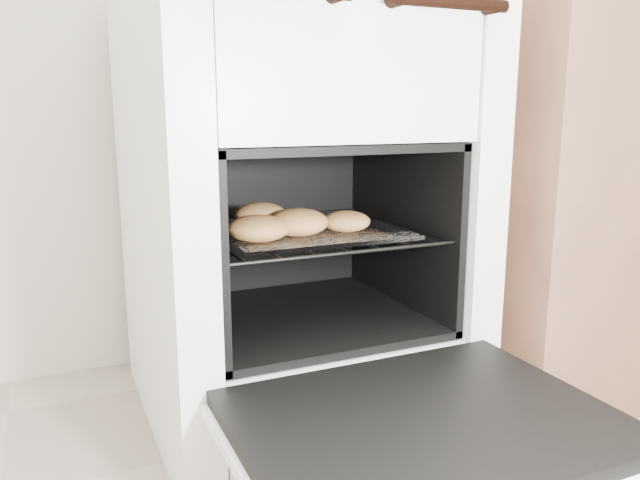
{
  "coord_description": "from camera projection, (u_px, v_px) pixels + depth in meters",
  "views": [
    {
      "loc": [
        -0.55,
        -0.05,
        0.65
      ],
      "look_at": [
        -0.08,
        1.01,
        0.41
      ],
      "focal_mm": 35.0,
      "sensor_mm": 36.0,
      "label": 1
    }
  ],
  "objects": [
    {
      "name": "foil_sheet",
      "position": [
        307.0,
        231.0,
        1.24
      ],
      "size": [
        0.35,
        0.31,
        0.01
      ],
      "primitive_type": "cube",
      "color": "white",
      "rests_on": "oven_rack"
    },
    {
      "name": "oven_door",
      "position": [
        425.0,
        428.0,
        0.89
      ],
      "size": [
        0.55,
        0.43,
        0.04
      ],
      "color": "black",
      "rests_on": "stove"
    },
    {
      "name": "oven_rack",
      "position": [
        303.0,
        232.0,
        1.26
      ],
      "size": [
        0.45,
        0.43,
        0.01
      ],
      "color": "black",
      "rests_on": "stove"
    },
    {
      "name": "baked_rolls",
      "position": [
        286.0,
        222.0,
        1.18
      ],
      "size": [
        0.32,
        0.25,
        0.05
      ],
      "color": "tan",
      "rests_on": "foil_sheet"
    },
    {
      "name": "stove",
      "position": [
        291.0,
        203.0,
        1.31
      ],
      "size": [
        0.62,
        0.69,
        0.94
      ],
      "color": "white",
      "rests_on": "ground"
    },
    {
      "name": "counter",
      "position": [
        603.0,
        185.0,
        1.6
      ],
      "size": [
        0.92,
        0.62,
        0.92
      ],
      "primitive_type": "cube",
      "rotation": [
        0.0,
        0.0,
        0.0
      ],
      "color": "brown",
      "rests_on": "ground"
    }
  ]
}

